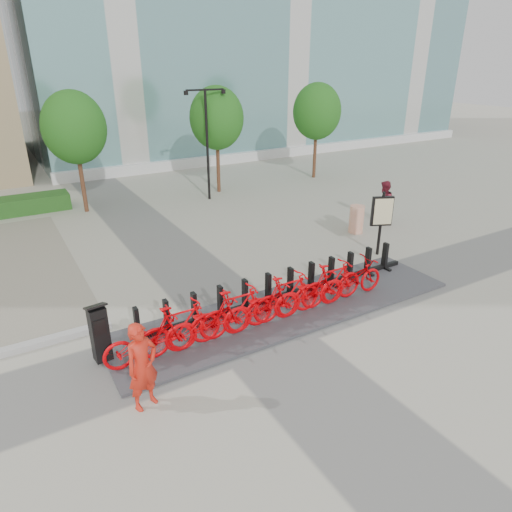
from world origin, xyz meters
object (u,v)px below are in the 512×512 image
kiosk (100,333)px  worker_red (142,366)px  map_sign (382,214)px  bike_0 (149,339)px  pedestrian (383,203)px  construction_barrel (356,219)px

kiosk → worker_red: bearing=-84.1°
worker_red → map_sign: (9.21, 3.22, 0.55)m
bike_0 → pedestrian: bearing=-69.3°
bike_0 → kiosk: 1.07m
construction_barrel → map_sign: (-0.83, -2.04, 0.93)m
worker_red → pedestrian: (11.60, 5.46, -0.01)m
bike_0 → kiosk: bearing=58.5°
map_sign → bike_0: bearing=-142.5°
worker_red → pedestrian: 12.82m
kiosk → pedestrian: (11.99, 3.64, 0.13)m
pedestrian → map_sign: bearing=10.4°
bike_0 → map_sign: size_ratio=0.92×
bike_0 → map_sign: (8.69, 1.96, 0.84)m
bike_0 → map_sign: map_sign is taller
worker_red → bike_0: bearing=49.3°
kiosk → pedestrian: 12.53m
worker_red → construction_barrel: worker_red is taller
worker_red → map_sign: map_sign is taller
worker_red → pedestrian: worker_red is taller
kiosk → map_sign: 9.72m
kiosk → construction_barrel: (10.43, 3.45, -0.22)m
kiosk → worker_red: worker_red is taller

